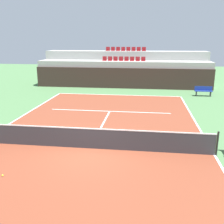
{
  "coord_description": "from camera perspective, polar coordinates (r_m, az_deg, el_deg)",
  "views": [
    {
      "loc": [
        2.44,
        -10.68,
        4.76
      ],
      "look_at": [
        0.75,
        2.0,
        1.2
      ],
      "focal_mm": 41.63,
      "sensor_mm": 36.0,
      "label": 1
    }
  ],
  "objects": [
    {
      "name": "stands_tier_lower",
      "position": [
        27.74,
        2.53,
        8.42
      ],
      "size": [
        17.87,
        2.4,
        2.65
      ],
      "primitive_type": "cube",
      "color": "#9E9E99",
      "rests_on": "ground_plane"
    },
    {
      "name": "player_bench",
      "position": [
        24.15,
        19.45,
        4.52
      ],
      "size": [
        1.5,
        0.4,
        0.85
      ],
      "color": "navy",
      "rests_on": "ground_plane"
    },
    {
      "name": "stands_tier_upper",
      "position": [
        30.07,
        2.96,
        9.85
      ],
      "size": [
        17.87,
        2.4,
        3.57
      ],
      "primitive_type": "cube",
      "color": "#9E9E99",
      "rests_on": "ground_plane"
    },
    {
      "name": "sideline_right",
      "position": [
        12.07,
        21.62,
        -8.78
      ],
      "size": [
        0.1,
        24.0,
        0.0
      ],
      "primitive_type": "cube",
      "color": "white",
      "rests_on": "court_surface"
    },
    {
      "name": "seating_row_upper",
      "position": [
        30.03,
        3.03,
        13.5
      ],
      "size": [
        4.51,
        0.44,
        0.44
      ],
      "color": "maroon",
      "rests_on": "stands_tier_upper"
    },
    {
      "name": "seating_row_lower",
      "position": [
        27.69,
        2.58,
        11.42
      ],
      "size": [
        4.51,
        0.44,
        0.44
      ],
      "color": "maroon",
      "rests_on": "stands_tier_lower"
    },
    {
      "name": "ground_plane",
      "position": [
        11.95,
        -4.87,
        -7.99
      ],
      "size": [
        80.0,
        80.0,
        0.0
      ],
      "primitive_type": "plane",
      "color": "#477042"
    },
    {
      "name": "tennis_ball_0",
      "position": [
        10.43,
        -22.9,
        -12.7
      ],
      "size": [
        0.07,
        0.07,
        0.07
      ],
      "primitive_type": "sphere",
      "color": "#CCE033",
      "rests_on": "court_surface"
    },
    {
      "name": "baseline_far",
      "position": [
        23.26,
        1.43,
        3.77
      ],
      "size": [
        11.0,
        0.1,
        0.0
      ],
      "primitive_type": "cube",
      "color": "white",
      "rests_on": "court_surface"
    },
    {
      "name": "service_line_far",
      "position": [
        17.9,
        -0.5,
        0.17
      ],
      "size": [
        8.26,
        0.1,
        0.0
      ],
      "primitive_type": "cube",
      "color": "white",
      "rests_on": "court_surface"
    },
    {
      "name": "tennis_net",
      "position": [
        11.76,
        -4.93,
        -5.72
      ],
      "size": [
        11.08,
        0.08,
        1.07
      ],
      "color": "black",
      "rests_on": "court_surface"
    },
    {
      "name": "court_surface",
      "position": [
        11.95,
        -4.87,
        -7.97
      ],
      "size": [
        11.0,
        24.0,
        0.01
      ],
      "primitive_type": "cube",
      "color": "brown",
      "rests_on": "ground_plane"
    },
    {
      "name": "back_wall",
      "position": [
        26.45,
        2.26,
        7.43
      ],
      "size": [
        17.87,
        0.3,
        2.05
      ],
      "primitive_type": "cube",
      "color": "#33231E",
      "rests_on": "ground_plane"
    },
    {
      "name": "centre_service_line",
      "position": [
        14.88,
        -2.24,
        -3.08
      ],
      "size": [
        0.1,
        6.4,
        0.0
      ],
      "primitive_type": "cube",
      "color": "white",
      "rests_on": "court_surface"
    }
  ]
}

